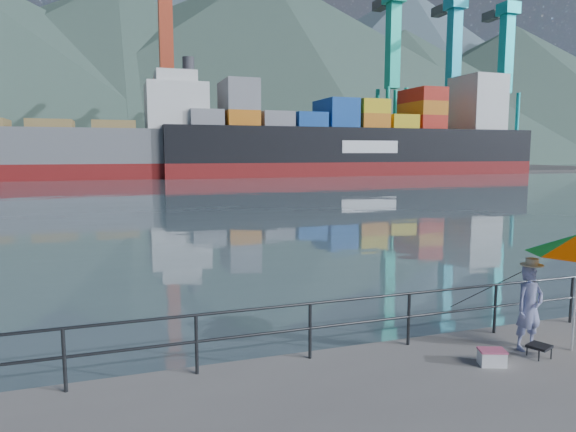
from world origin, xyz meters
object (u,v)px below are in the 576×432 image
object	(u,v)px
fisherman	(529,308)
container_ship	(364,140)
cooler_bag	(492,358)
bulk_carrier	(75,149)

from	to	relation	value
fisherman	container_ship	bearing A→B (deg)	64.25
cooler_bag	container_ship	bearing A→B (deg)	85.09
cooler_bag	container_ship	world-z (taller)	container_ship
cooler_bag	bulk_carrier	bearing A→B (deg)	119.21
cooler_bag	container_ship	xyz separation A→B (m)	(35.33, 73.84, 5.67)
fisherman	bulk_carrier	distance (m)	74.80
fisherman	container_ship	xyz separation A→B (m)	(34.21, 73.47, 5.00)
bulk_carrier	container_ship	bearing A→B (deg)	-0.31
fisherman	cooler_bag	xyz separation A→B (m)	(-1.12, -0.37, -0.66)
container_ship	cooler_bag	bearing A→B (deg)	-115.57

